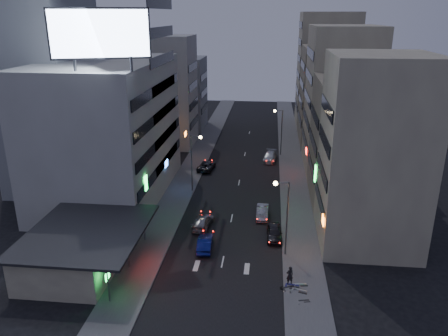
# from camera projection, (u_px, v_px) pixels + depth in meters

# --- Properties ---
(ground) EXTENTS (180.00, 180.00, 0.00)m
(ground) POSITION_uv_depth(u_px,v_px,m) (218.00, 285.00, 40.16)
(ground) COLOR black
(ground) RESTS_ON ground
(sidewalk_left) EXTENTS (4.00, 120.00, 0.12)m
(sidewalk_left) POSITION_uv_depth(u_px,v_px,m) (191.00, 171.00, 69.07)
(sidewalk_left) COLOR #4C4C4F
(sidewalk_left) RESTS_ON ground
(sidewalk_right) EXTENTS (4.00, 120.00, 0.12)m
(sidewalk_right) POSITION_uv_depth(u_px,v_px,m) (293.00, 175.00, 67.45)
(sidewalk_right) COLOR #4C4C4F
(sidewalk_right) RESTS_ON ground
(food_court) EXTENTS (11.00, 13.00, 3.88)m
(food_court) POSITION_uv_depth(u_px,v_px,m) (80.00, 247.00, 42.79)
(food_court) COLOR #B6B08F
(food_court) RESTS_ON ground
(white_building) EXTENTS (14.00, 24.00, 18.00)m
(white_building) POSITION_uv_depth(u_px,v_px,m) (108.00, 131.00, 57.63)
(white_building) COLOR #AAA9A5
(white_building) RESTS_ON ground
(grey_tower) EXTENTS (10.00, 14.00, 34.00)m
(grey_tower) POSITION_uv_depth(u_px,v_px,m) (46.00, 66.00, 58.69)
(grey_tower) COLOR gray
(grey_tower) RESTS_ON ground
(shophouse_near) EXTENTS (10.00, 11.00, 20.00)m
(shophouse_near) POSITION_uv_depth(u_px,v_px,m) (373.00, 153.00, 45.15)
(shophouse_near) COLOR #B6B08F
(shophouse_near) RESTS_ON ground
(shophouse_mid) EXTENTS (11.00, 12.00, 16.00)m
(shophouse_mid) POSITION_uv_depth(u_px,v_px,m) (357.00, 141.00, 56.54)
(shophouse_mid) COLOR gray
(shophouse_mid) RESTS_ON ground
(shophouse_far) EXTENTS (10.00, 14.00, 22.00)m
(shophouse_far) POSITION_uv_depth(u_px,v_px,m) (340.00, 100.00, 67.78)
(shophouse_far) COLOR #B6B08F
(shophouse_far) RESTS_ON ground
(far_left_a) EXTENTS (11.00, 10.00, 20.00)m
(far_left_a) POSITION_uv_depth(u_px,v_px,m) (164.00, 92.00, 80.58)
(far_left_a) COLOR #AAA9A5
(far_left_a) RESTS_ON ground
(far_left_b) EXTENTS (12.00, 10.00, 15.00)m
(far_left_b) POSITION_uv_depth(u_px,v_px,m) (176.00, 93.00, 93.65)
(far_left_b) COLOR gray
(far_left_b) RESTS_ON ground
(far_right_a) EXTENTS (11.00, 12.00, 18.00)m
(far_right_a) POSITION_uv_depth(u_px,v_px,m) (331.00, 96.00, 82.45)
(far_right_a) COLOR gray
(far_right_a) RESTS_ON ground
(far_right_b) EXTENTS (12.00, 12.00, 24.00)m
(far_right_b) POSITION_uv_depth(u_px,v_px,m) (326.00, 70.00, 94.52)
(far_right_b) COLOR #B6B08F
(far_right_b) RESTS_ON ground
(billboard) EXTENTS (9.52, 3.75, 6.20)m
(billboard) POSITION_uv_depth(u_px,v_px,m) (100.00, 34.00, 43.60)
(billboard) COLOR #595B60
(billboard) RESTS_ON white_building
(street_lamp_right_near) EXTENTS (1.60, 0.44, 8.02)m
(street_lamp_right_near) POSITION_uv_depth(u_px,v_px,m) (284.00, 208.00, 43.40)
(street_lamp_right_near) COLOR #595B60
(street_lamp_right_near) RESTS_ON sidewalk_right
(street_lamp_left) EXTENTS (1.60, 0.44, 8.02)m
(street_lamp_left) POSITION_uv_depth(u_px,v_px,m) (194.00, 155.00, 59.59)
(street_lamp_left) COLOR #595B60
(street_lamp_left) RESTS_ON sidewalk_left
(street_lamp_right_far) EXTENTS (1.60, 0.44, 8.02)m
(street_lamp_right_far) POSITION_uv_depth(u_px,v_px,m) (280.00, 126.00, 75.27)
(street_lamp_right_far) COLOR #595B60
(street_lamp_right_far) RESTS_ON sidewalk_right
(parked_car_right_near) EXTENTS (1.81, 4.22, 1.42)m
(parked_car_right_near) POSITION_uv_depth(u_px,v_px,m) (274.00, 233.00, 48.28)
(parked_car_right_near) COLOR #252429
(parked_car_right_near) RESTS_ON ground
(parked_car_right_mid) EXTENTS (1.45, 4.07, 1.34)m
(parked_car_right_mid) POSITION_uv_depth(u_px,v_px,m) (262.00, 212.00, 53.36)
(parked_car_right_mid) COLOR #999AA1
(parked_car_right_mid) RESTS_ON ground
(parked_car_left) EXTENTS (2.70, 5.04, 1.34)m
(parked_car_left) POSITION_uv_depth(u_px,v_px,m) (206.00, 166.00, 69.60)
(parked_car_left) COLOR #2A2A2F
(parked_car_left) RESTS_ON ground
(parked_car_right_far) EXTENTS (2.51, 5.20, 1.46)m
(parked_car_right_far) POSITION_uv_depth(u_px,v_px,m) (270.00, 157.00, 73.85)
(parked_car_right_far) COLOR #AAAEB2
(parked_car_right_far) RESTS_ON ground
(road_car_blue) EXTENTS (1.75, 4.31, 1.39)m
(road_car_blue) POSITION_uv_depth(u_px,v_px,m) (205.00, 243.00, 46.12)
(road_car_blue) COLOR navy
(road_car_blue) RESTS_ON ground
(road_car_silver) EXTENTS (2.49, 4.84, 1.34)m
(road_car_silver) POSITION_uv_depth(u_px,v_px,m) (203.00, 221.00, 50.95)
(road_car_silver) COLOR gray
(road_car_silver) RESTS_ON ground
(person) EXTENTS (0.77, 0.64, 1.81)m
(person) POSITION_uv_depth(u_px,v_px,m) (290.00, 275.00, 39.84)
(person) COLOR black
(person) RESTS_ON sidewalk_right
(scooter_black_a) EXTENTS (0.86, 1.67, 0.97)m
(scooter_black_a) POSITION_uv_depth(u_px,v_px,m) (309.00, 294.00, 37.81)
(scooter_black_a) COLOR black
(scooter_black_a) RESTS_ON sidewalk_right
(scooter_silver_a) EXTENTS (1.27, 2.18, 1.26)m
(scooter_silver_a) POSITION_uv_depth(u_px,v_px,m) (308.00, 285.00, 38.87)
(scooter_silver_a) COLOR #A2A5AA
(scooter_silver_a) RESTS_ON sidewalk_right
(scooter_blue) EXTENTS (0.93, 1.94, 1.14)m
(scooter_blue) POSITION_uv_depth(u_px,v_px,m) (300.00, 280.00, 39.74)
(scooter_blue) COLOR navy
(scooter_blue) RESTS_ON sidewalk_right
(scooter_black_b) EXTENTS (1.12, 1.75, 1.02)m
(scooter_black_b) POSITION_uv_depth(u_px,v_px,m) (294.00, 281.00, 39.73)
(scooter_black_b) COLOR black
(scooter_black_b) RESTS_ON sidewalk_right
(scooter_silver_b) EXTENTS (0.93, 1.97, 1.16)m
(scooter_silver_b) POSITION_uv_depth(u_px,v_px,m) (307.00, 278.00, 40.04)
(scooter_silver_b) COLOR #B6B8BF
(scooter_silver_b) RESTS_ON sidewalk_right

